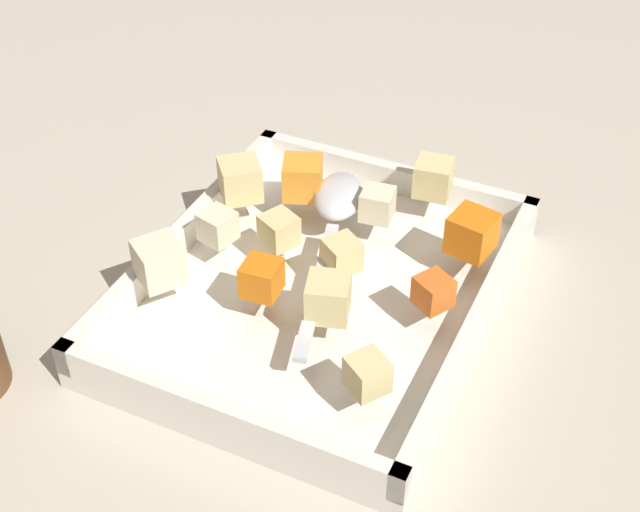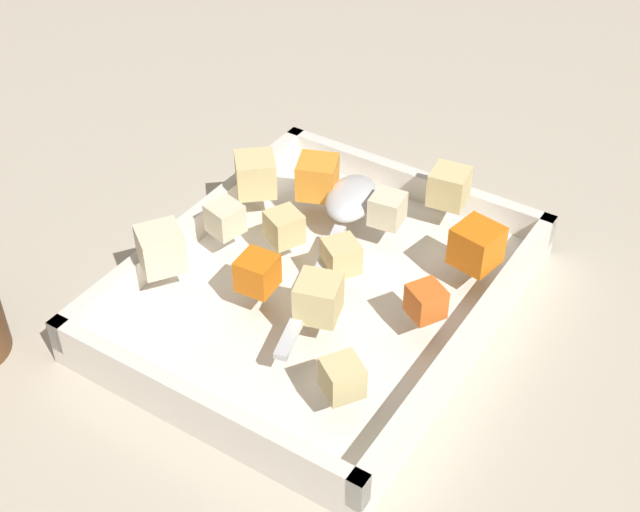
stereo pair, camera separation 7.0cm
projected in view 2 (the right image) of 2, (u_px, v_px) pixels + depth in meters
ground_plane at (325, 324)px, 0.71m from camera, size 4.00×4.00×0.00m
baking_dish at (320, 293)px, 0.72m from camera, size 0.33×0.27×0.04m
carrot_chunk_far_right at (426, 301)px, 0.65m from camera, size 0.03×0.03×0.02m
carrot_chunk_near_left at (317, 177)px, 0.77m from camera, size 0.04×0.04×0.03m
carrot_chunk_mid_left at (477, 245)px, 0.70m from camera, size 0.04×0.04×0.03m
carrot_chunk_heap_top at (257, 273)px, 0.68m from camera, size 0.03×0.03×0.03m
potato_chunk_back_center at (225, 218)px, 0.73m from camera, size 0.03×0.03×0.03m
potato_chunk_corner_ne at (342, 378)px, 0.60m from camera, size 0.03×0.03×0.03m
potato_chunk_center at (161, 249)px, 0.70m from camera, size 0.05×0.05×0.03m
potato_chunk_corner_sw at (284, 227)px, 0.72m from camera, size 0.03×0.03×0.03m
potato_chunk_heap_side at (340, 256)px, 0.69m from camera, size 0.04×0.04×0.03m
potato_chunk_corner_se at (318, 298)px, 0.65m from camera, size 0.04×0.04×0.03m
potato_chunk_under_handle at (256, 174)px, 0.77m from camera, size 0.05×0.05×0.03m
potato_chunk_corner_nw at (385, 208)px, 0.74m from camera, size 0.03×0.03×0.03m
potato_chunk_near_right at (449, 186)px, 0.76m from camera, size 0.03×0.03×0.03m
serving_spoon at (347, 208)px, 0.75m from camera, size 0.22×0.09×0.02m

